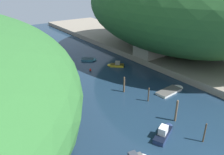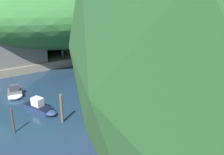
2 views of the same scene
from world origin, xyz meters
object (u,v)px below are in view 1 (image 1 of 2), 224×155
at_px(boat_far_upstream, 116,65).
at_px(boat_small_dinghy, 164,132).
at_px(boat_navy_launch, 90,59).
at_px(person_on_quay, 19,128).
at_px(boat_mid_channel, 171,90).
at_px(channel_buoy_near, 90,70).
at_px(right_bank_cottage, 150,46).

distance_m(boat_far_upstream, boat_small_dinghy, 25.68).
distance_m(boat_navy_launch, person_on_quay, 31.47).
bearing_deg(boat_far_upstream, boat_mid_channel, -134.62).
relative_size(boat_navy_launch, channel_buoy_near, 5.44).
distance_m(boat_far_upstream, channel_buoy_near, 6.41).
bearing_deg(boat_small_dinghy, boat_far_upstream, 134.55).
relative_size(right_bank_cottage, person_on_quay, 3.89).
bearing_deg(right_bank_cottage, channel_buoy_near, 169.50).
height_order(right_bank_cottage, boat_mid_channel, right_bank_cottage).
bearing_deg(boat_navy_launch, person_on_quay, -6.20).
relative_size(right_bank_cottage, boat_mid_channel, 1.03).
height_order(right_bank_cottage, boat_navy_launch, right_bank_cottage).
bearing_deg(boat_navy_launch, boat_mid_channel, 48.62).
height_order(right_bank_cottage, person_on_quay, right_bank_cottage).
bearing_deg(boat_small_dinghy, right_bank_cottage, 116.29).
xyz_separation_m(boat_small_dinghy, channel_buoy_near, (3.34, 24.73, -0.20)).
distance_m(boat_mid_channel, channel_buoy_near, 18.53).
relative_size(boat_small_dinghy, channel_buoy_near, 6.57).
xyz_separation_m(boat_mid_channel, person_on_quay, (-26.23, 1.61, 2.13)).
distance_m(boat_small_dinghy, boat_navy_launch, 31.86).
bearing_deg(person_on_quay, boat_mid_channel, -73.85).
height_order(boat_mid_channel, boat_navy_launch, boat_mid_channel).
distance_m(channel_buoy_near, person_on_quay, 24.62).
relative_size(right_bank_cottage, boat_far_upstream, 1.69).
height_order(right_bank_cottage, channel_buoy_near, right_bank_cottage).
bearing_deg(boat_mid_channel, boat_navy_launch, -174.84).
relative_size(boat_small_dinghy, boat_navy_launch, 1.21).
bearing_deg(channel_buoy_near, boat_small_dinghy, -97.69).
height_order(boat_mid_channel, person_on_quay, person_on_quay).
bearing_deg(boat_far_upstream, boat_small_dinghy, -159.77).
relative_size(boat_mid_channel, person_on_quay, 3.78).
relative_size(boat_mid_channel, boat_navy_launch, 1.53).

